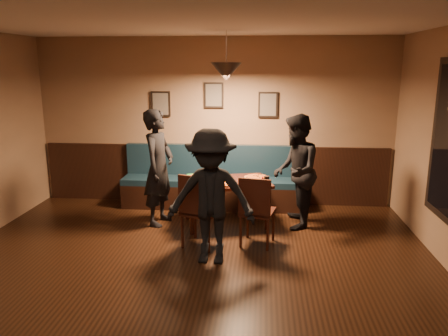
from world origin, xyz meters
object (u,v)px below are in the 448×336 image
object	(u,v)px
diner_right	(295,172)
chair_near_right	(258,210)
tabasco_bottle	(263,179)
booth_bench	(212,178)
diner_left	(159,168)
chair_near_left	(201,209)
soda_glass	(266,182)
diner_front	(211,197)
dining_table	(226,203)

from	to	relation	value
diner_right	chair_near_right	bearing A→B (deg)	-33.20
chair_near_right	tabasco_bottle	size ratio (longest dim) A/B	8.86
booth_bench	diner_right	xyz separation A→B (m)	(1.31, -0.81, 0.33)
diner_left	diner_right	size ratio (longest dim) A/B	1.03
chair_near_left	diner_right	distance (m)	1.55
soda_glass	chair_near_right	bearing A→B (deg)	-105.01
chair_near_right	diner_left	xyz separation A→B (m)	(-1.47, 0.67, 0.39)
soda_glass	tabasco_bottle	distance (m)	0.23
chair_near_left	soda_glass	size ratio (longest dim) A/B	6.21
booth_bench	chair_near_left	bearing A→B (deg)	-88.54
diner_front	chair_near_left	bearing A→B (deg)	114.38
dining_table	chair_near_right	size ratio (longest dim) A/B	1.32
booth_bench	diner_right	distance (m)	1.57
chair_near_left	soda_glass	distance (m)	1.03
dining_table	chair_near_right	xyz separation A→B (m)	(0.48, -0.71, 0.14)
chair_near_right	booth_bench	bearing A→B (deg)	129.62
booth_bench	diner_front	xyz separation A→B (m)	(0.23, -2.11, 0.32)
booth_bench	chair_near_left	distance (m)	1.63
diner_right	diner_front	bearing A→B (deg)	-36.62
booth_bench	diner_left	distance (m)	1.17
chair_near_left	tabasco_bottle	world-z (taller)	chair_near_left
tabasco_bottle	dining_table	bearing A→B (deg)	172.13
chair_near_left	chair_near_right	distance (m)	0.74
chair_near_right	soda_glass	bearing A→B (deg)	87.74
booth_bench	chair_near_left	size ratio (longest dim) A/B	3.02
diner_right	soda_glass	size ratio (longest dim) A/B	10.40
soda_glass	tabasco_bottle	xyz separation A→B (m)	(-0.05, 0.22, -0.03)
dining_table	diner_right	xyz separation A→B (m)	(1.01, 0.01, 0.50)
chair_near_left	tabasco_bottle	size ratio (longest dim) A/B	9.29
booth_bench	chair_near_right	distance (m)	1.72
dining_table	diner_right	distance (m)	1.12
dining_table	tabasco_bottle	size ratio (longest dim) A/B	11.74
diner_right	tabasco_bottle	size ratio (longest dim) A/B	15.57
diner_left	soda_glass	distance (m)	1.61
booth_bench	soda_glass	size ratio (longest dim) A/B	18.73
chair_near_right	diner_front	bearing A→B (deg)	-120.73
diner_left	diner_right	bearing A→B (deg)	-76.81
diner_left	diner_right	world-z (taller)	diner_left
chair_near_right	tabasco_bottle	world-z (taller)	chair_near_right
diner_left	diner_front	xyz separation A→B (m)	(0.92, -1.25, -0.05)
booth_bench	dining_table	size ratio (longest dim) A/B	2.39
booth_bench	diner_front	size ratio (longest dim) A/B	1.84
chair_near_left	diner_right	bearing A→B (deg)	50.91
booth_bench	soda_glass	world-z (taller)	booth_bench
dining_table	diner_front	world-z (taller)	diner_front
diner_front	soda_glass	distance (m)	1.20
diner_left	dining_table	bearing A→B (deg)	-75.84
dining_table	diner_front	distance (m)	1.38
diner_left	diner_right	xyz separation A→B (m)	(2.01, 0.05, -0.03)
chair_near_right	tabasco_bottle	distance (m)	0.69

